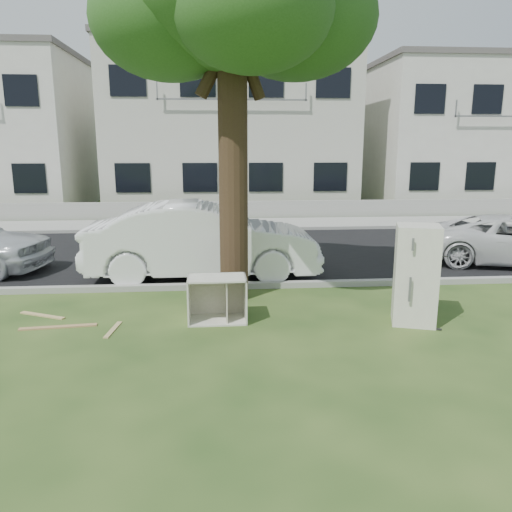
{
  "coord_description": "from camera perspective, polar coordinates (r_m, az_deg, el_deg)",
  "views": [
    {
      "loc": [
        -0.73,
        -7.57,
        2.94
      ],
      "look_at": [
        -0.07,
        0.6,
        1.1
      ],
      "focal_mm": 35.0,
      "sensor_mm": 36.0,
      "label": 1
    }
  ],
  "objects": [
    {
      "name": "fridge",
      "position": [
        8.67,
        17.79,
        -2.06
      ],
      "size": [
        0.84,
        0.81,
        1.66
      ],
      "primitive_type": "cube",
      "rotation": [
        0.0,
        0.0,
        -0.3
      ],
      "color": "beige",
      "rests_on": "ground"
    },
    {
      "name": "road",
      "position": [
        13.9,
        -1.49,
        0.44
      ],
      "size": [
        120.0,
        7.0,
        0.01
      ],
      "primitive_type": "cube",
      "color": "black",
      "rests_on": "ground"
    },
    {
      "name": "car_center",
      "position": [
        11.19,
        -6.08,
        1.78
      ],
      "size": [
        5.14,
        1.82,
        1.69
      ],
      "primitive_type": "imported",
      "rotation": [
        0.0,
        0.0,
        1.58
      ],
      "color": "white",
      "rests_on": "ground"
    },
    {
      "name": "kerb_near",
      "position": [
        10.47,
        -0.42,
        -3.68
      ],
      "size": [
        120.0,
        0.18,
        0.12
      ],
      "primitive_type": "cube",
      "color": "gray",
      "rests_on": "ground"
    },
    {
      "name": "plank_c",
      "position": [
        8.48,
        -16.03,
        -8.1
      ],
      "size": [
        0.17,
        0.72,
        0.02
      ],
      "primitive_type": "cube",
      "rotation": [
        0.0,
        0.0,
        1.45
      ],
      "color": "tan",
      "rests_on": "ground"
    },
    {
      "name": "plank_b",
      "position": [
        9.56,
        -23.22,
        -6.25
      ],
      "size": [
        0.88,
        0.49,
        0.02
      ],
      "primitive_type": "cube",
      "rotation": [
        0.0,
        0.0,
        -0.45
      ],
      "color": "tan",
      "rests_on": "ground"
    },
    {
      "name": "cabinet",
      "position": [
        8.49,
        -4.45,
        -4.91
      ],
      "size": [
        0.99,
        0.61,
        0.77
      ],
      "primitive_type": "cube",
      "rotation": [
        0.0,
        0.0,
        0.0
      ],
      "color": "silver",
      "rests_on": "ground"
    },
    {
      "name": "sidewalk",
      "position": [
        18.81,
        -2.32,
        3.64
      ],
      "size": [
        120.0,
        2.8,
        0.01
      ],
      "primitive_type": "cube",
      "color": "gray",
      "rests_on": "ground"
    },
    {
      "name": "ground",
      "position": [
        8.15,
        0.85,
        -8.5
      ],
      "size": [
        120.0,
        120.0,
        0.0
      ],
      "primitive_type": "plane",
      "color": "#234016"
    },
    {
      "name": "townhouse_center",
      "position": [
        25.09,
        -3.02,
        14.4
      ],
      "size": [
        11.22,
        8.16,
        7.44
      ],
      "color": "beige",
      "rests_on": "ground"
    },
    {
      "name": "low_wall",
      "position": [
        20.35,
        -2.52,
        5.3
      ],
      "size": [
        120.0,
        0.15,
        0.7
      ],
      "primitive_type": "cube",
      "color": "gray",
      "rests_on": "ground"
    },
    {
      "name": "townhouse_right",
      "position": [
        28.12,
        22.91,
        12.64
      ],
      "size": [
        10.2,
        8.16,
        6.84
      ],
      "color": "silver",
      "rests_on": "ground"
    },
    {
      "name": "kerb_far",
      "position": [
        17.39,
        -2.13,
        2.88
      ],
      "size": [
        120.0,
        0.18,
        0.12
      ],
      "primitive_type": "cube",
      "color": "gray",
      "rests_on": "ground"
    },
    {
      "name": "plank_a",
      "position": [
        8.88,
        -21.66,
        -7.54
      ],
      "size": [
        1.23,
        0.22,
        0.02
      ],
      "primitive_type": "cube",
      "rotation": [
        0.0,
        0.0,
        0.1
      ],
      "color": "#A37D4F",
      "rests_on": "ground"
    }
  ]
}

